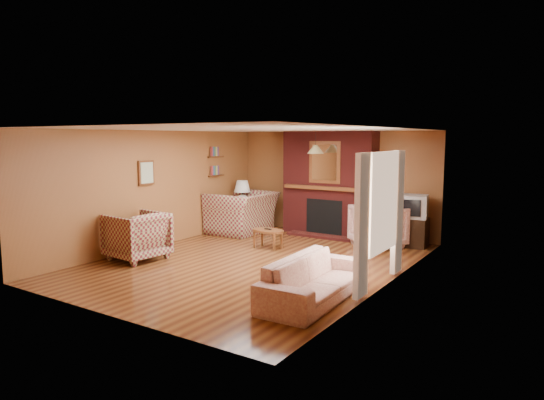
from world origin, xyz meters
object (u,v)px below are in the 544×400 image
Objects in this scene: plaid_loveseat at (242,213)px; plaid_armchair at (137,236)px; crt_tv at (414,207)px; side_table at (242,218)px; tv_stand at (413,232)px; table_lamp at (242,192)px; coffee_table at (268,232)px; floral_armchair at (378,226)px; floral_sofa at (315,279)px; fireplace at (329,184)px.

plaid_loveseat is 1.52× the size of plaid_armchair.
side_table is at bearing -175.26° from crt_tv.
side_table is at bearing -178.93° from tv_stand.
table_lamp is (-0.25, 0.36, 0.43)m from plaid_loveseat.
coffee_table is 1.31× the size of side_table.
floral_armchair is 0.75m from tv_stand.
plaid_armchair is 0.47× the size of floral_sofa.
coffee_table is at bearing 77.84° from floral_armchair.
coffee_table is 2.30m from table_lamp.
fireplace is 4.75m from floral_sofa.
crt_tv is (4.15, 0.34, 0.57)m from side_table.
plaid_armchair is 3.54m from table_lamp.
plaid_armchair is 5.56m from crt_tv.
fireplace is at bearing 171.10° from tv_stand.
floral_sofa is 3.40× the size of tv_stand.
table_lamp reaches higher than floral_sofa.
crt_tv is at bearing -5.30° from fireplace.
fireplace is 2.18m from coffee_table.
floral_sofa is 4.11m from crt_tv.
tv_stand is (4.00, 3.85, -0.14)m from plaid_armchair.
side_table is at bearing 45.15° from floral_sofa.
plaid_armchair is 5.56m from tv_stand.
table_lamp is at bearing 39.94° from floral_armchair.
tv_stand is at bearing 4.82° from side_table.
floral_sofa is at bearing 137.85° from floral_armchair.
table_lamp is 4.16m from crt_tv.
fireplace is 2.24m from tv_stand.
tv_stand is at bearing 90.00° from crt_tv.
coffee_table is (-2.30, 2.30, 0.03)m from floral_sofa.
fireplace is 1.71m from floral_armchair.
table_lamp is 1.10× the size of crt_tv.
table_lamp is (-2.10, -0.53, -0.27)m from fireplace.
plaid_loveseat is 2.07× the size of coffee_table.
floral_armchair reaches higher than floral_sofa.
fireplace is 3.98× the size of tv_stand.
fireplace is at bearing 14.29° from table_lamp.
plaid_armchair reaches higher than floral_sofa.
floral_sofa is at bearing 92.05° from plaid_armchair.
tv_stand is (2.05, -0.18, -0.88)m from fireplace.
crt_tv reaches higher than floral_sofa.
plaid_armchair is at bearing -126.81° from coffee_table.
plaid_loveseat is 2.23× the size of table_lamp.
floral_sofa is 3.72m from floral_armchair.
floral_sofa reaches higher than coffee_table.
plaid_armchair is at bearing 86.29° from floral_armchair.
crt_tv is at bearing 35.93° from coffee_table.
plaid_armchair reaches higher than side_table.
side_table is (-0.25, 0.36, -0.21)m from plaid_loveseat.
floral_sofa reaches higher than side_table.
floral_sofa is at bearing -92.11° from crt_tv.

